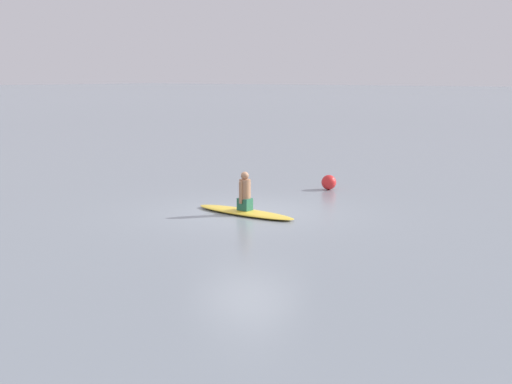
% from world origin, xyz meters
% --- Properties ---
extents(ground_plane, '(400.00, 400.00, 0.00)m').
position_xyz_m(ground_plane, '(0.00, 0.00, 0.00)').
color(ground_plane, gray).
extents(surfboard, '(3.09, 0.87, 0.11)m').
position_xyz_m(surfboard, '(0.03, -0.19, 0.05)').
color(surfboard, gold).
rests_on(surfboard, ground).
extents(person_paddler, '(0.34, 0.43, 0.99)m').
position_xyz_m(person_paddler, '(0.03, -0.19, 0.56)').
color(person_paddler, '#26664C').
rests_on(person_paddler, surfboard).
extents(buoy_marker, '(0.46, 0.46, 0.46)m').
position_xyz_m(buoy_marker, '(-0.14, 4.42, 0.23)').
color(buoy_marker, red).
rests_on(buoy_marker, ground).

